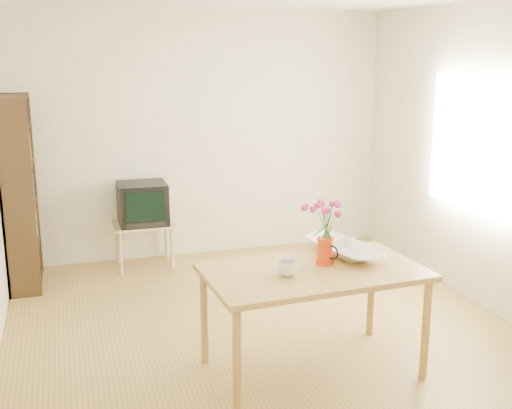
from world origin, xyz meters
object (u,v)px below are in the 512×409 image
object	(u,v)px
table	(313,280)
television	(142,203)
mug	(287,268)
bowl	(344,225)
pitcher	(325,252)

from	to	relation	value
table	television	world-z (taller)	television
mug	table	bearing A→B (deg)	164.08
table	mug	bearing A→B (deg)	-165.24
mug	bowl	distance (m)	0.65
table	mug	xyz separation A→B (m)	(-0.22, -0.07, 0.13)
table	pitcher	world-z (taller)	pitcher
bowl	mug	bearing A→B (deg)	-150.45
table	television	distance (m)	2.72
pitcher	mug	size ratio (longest dim) A/B	1.48
mug	television	world-z (taller)	television
bowl	television	distance (m)	2.64
table	mug	world-z (taller)	mug
table	pitcher	distance (m)	0.22
pitcher	television	world-z (taller)	pitcher
table	mug	distance (m)	0.26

